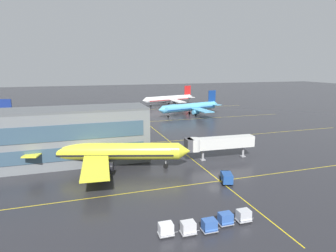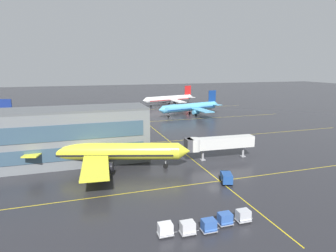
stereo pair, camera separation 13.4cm
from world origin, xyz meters
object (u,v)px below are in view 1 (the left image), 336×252
airliner_front_gate (106,152)px  airliner_third_row (190,107)px  airliner_far_left_stand (169,99)px  airliner_second_row (57,126)px  service_truck_red_van (226,177)px  baggage_cart_row_leftmost (166,229)px  baggage_cart_row_fifth (244,216)px  jet_bridge (215,143)px  baggage_cart_row_fourth (226,219)px  baggage_cart_row_second (188,228)px  baggage_cart_row_middle (209,225)px

airliner_front_gate → airliner_third_row: size_ratio=1.06×
airliner_far_left_stand → airliner_third_row: bearing=-91.7°
airliner_third_row → airliner_far_left_stand: size_ratio=1.00×
airliner_second_row → service_truck_red_van: bearing=-54.1°
airliner_far_left_stand → baggage_cart_row_leftmost: bearing=-108.2°
airliner_third_row → baggage_cart_row_leftmost: 98.95m
airliner_third_row → baggage_cart_row_fifth: size_ratio=12.47×
service_truck_red_van → jet_bridge: jet_bridge is taller
baggage_cart_row_fifth → jet_bridge: (9.28, 27.83, 3.05)m
service_truck_red_van → baggage_cart_row_fourth: service_truck_red_van is taller
airliner_second_row → baggage_cart_row_fifth: airliner_second_row is taller
baggage_cart_row_leftmost → baggage_cart_row_second: 3.06m
airliner_front_gate → baggage_cart_row_leftmost: size_ratio=13.23×
airliner_second_row → airliner_far_left_stand: 87.76m
baggage_cart_row_second → baggage_cart_row_leftmost: bearing=169.1°
baggage_cart_row_fifth → baggage_cart_row_second: bearing=-176.7°
baggage_cart_row_middle → baggage_cart_row_fourth: 3.14m
airliner_second_row → baggage_cart_row_leftmost: airliner_second_row is taller
service_truck_red_van → jet_bridge: 14.99m
airliner_front_gate → service_truck_red_van: 26.69m
airliner_front_gate → baggage_cart_row_second: (7.83, -29.70, -2.95)m
baggage_cart_row_middle → service_truck_red_van: bearing=53.6°
service_truck_red_van → baggage_cart_row_fifth: 14.64m
service_truck_red_van → baggage_cart_row_leftmost: service_truck_red_van is taller
airliner_front_gate → service_truck_red_van: bearing=-35.3°
baggage_cart_row_leftmost → jet_bridge: jet_bridge is taller
baggage_cart_row_leftmost → service_truck_red_van: bearing=39.3°
airliner_front_gate → baggage_cart_row_fourth: size_ratio=13.23×
airliner_third_row → baggage_cart_row_middle: bearing=-110.6°
airliner_far_left_stand → jet_bridge: (-20.11, -97.93, 0.35)m
airliner_third_row → baggage_cart_row_leftmost: bearing=-114.1°
baggage_cart_row_middle → airliner_far_left_stand: bearing=74.4°
airliner_second_row → service_truck_red_van: size_ratio=9.09×
baggage_cart_row_second → jet_bridge: 33.89m
baggage_cart_row_fourth → jet_bridge: 30.56m
service_truck_red_van → baggage_cart_row_fifth: (-4.80, -13.82, -0.17)m
service_truck_red_van → baggage_cart_row_leftmost: size_ratio=1.62×
airliner_far_left_stand → airliner_second_row: bearing=-131.4°
baggage_cart_row_fourth → airliner_second_row: bearing=113.1°
airliner_third_row → airliner_far_left_stand: airliner_third_row is taller
airliner_front_gate → airliner_far_left_stand: (46.25, 96.59, -0.24)m
baggage_cart_row_fifth → jet_bridge: bearing=71.6°
airliner_far_left_stand → baggage_cart_row_fifth: 129.18m
baggage_cart_row_second → baggage_cart_row_middle: size_ratio=1.00×
airliner_far_left_stand → baggage_cart_row_fourth: bearing=-104.5°
airliner_far_left_stand → service_truck_red_van: bearing=-102.4°
airliner_far_left_stand → jet_bridge: 99.97m
baggage_cart_row_leftmost → baggage_cart_row_second: (3.01, -0.58, 0.00)m
airliner_third_row → baggage_cart_row_fifth: airliner_third_row is taller
airliner_far_left_stand → service_truck_red_van: (-24.59, -111.94, -2.53)m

